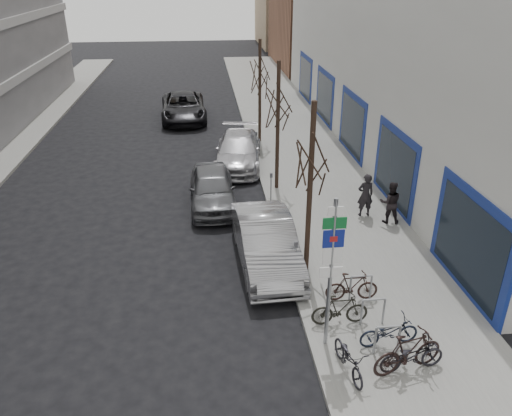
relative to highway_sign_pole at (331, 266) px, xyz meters
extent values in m
plane|color=black|center=(-2.40, 0.01, -2.46)|extent=(120.00, 120.00, 0.00)
cube|color=slate|center=(2.10, 10.01, -2.38)|extent=(5.00, 70.00, 0.15)
cube|color=brown|center=(10.60, 40.01, 1.54)|extent=(12.00, 14.00, 8.00)
cube|color=#937A5B|center=(11.10, 55.01, 2.04)|extent=(13.00, 12.00, 9.00)
cylinder|color=gray|center=(0.00, 0.01, -0.36)|extent=(0.10, 0.10, 4.20)
cube|color=white|center=(0.00, -0.02, 1.44)|extent=(0.35, 0.03, 0.22)
cube|color=#0C5926|center=(0.00, -0.02, 1.14)|extent=(0.55, 0.03, 0.28)
cube|color=navy|center=(0.00, -0.02, 0.74)|extent=(0.50, 0.03, 0.45)
cube|color=maroon|center=(0.00, -0.03, 0.74)|extent=(0.18, 0.02, 0.14)
cube|color=white|center=(0.00, -0.02, 0.29)|extent=(0.45, 0.03, 0.45)
cube|color=white|center=(0.00, -0.02, -0.16)|extent=(0.55, 0.03, 0.28)
cylinder|color=gray|center=(1.10, -0.49, -1.91)|extent=(0.06, 0.06, 0.80)
cylinder|color=gray|center=(1.70, -0.49, -1.91)|extent=(0.06, 0.06, 0.80)
cylinder|color=gray|center=(1.40, -0.49, -1.51)|extent=(0.60, 0.06, 0.06)
cylinder|color=gray|center=(1.10, 0.61, -1.91)|extent=(0.06, 0.06, 0.80)
cylinder|color=gray|center=(1.70, 0.61, -1.91)|extent=(0.06, 0.06, 0.80)
cylinder|color=gray|center=(1.40, 0.61, -1.51)|extent=(0.60, 0.06, 0.06)
cylinder|color=gray|center=(1.10, 1.71, -1.91)|extent=(0.06, 0.06, 0.80)
cylinder|color=gray|center=(1.70, 1.71, -1.91)|extent=(0.06, 0.06, 0.80)
cylinder|color=gray|center=(1.40, 1.71, -1.51)|extent=(0.60, 0.06, 0.06)
cylinder|color=black|center=(0.20, 3.51, 0.29)|extent=(0.16, 0.16, 5.50)
cylinder|color=black|center=(0.20, 10.01, 0.29)|extent=(0.16, 0.16, 5.50)
cylinder|color=black|center=(0.20, 16.51, 0.29)|extent=(0.16, 0.16, 5.50)
cylinder|color=gray|center=(-0.25, 3.01, -1.76)|extent=(0.05, 0.05, 1.10)
cube|color=#3F3F44|center=(-0.25, 3.01, -1.13)|extent=(0.10, 0.08, 0.18)
cylinder|color=gray|center=(-0.25, 8.51, -1.76)|extent=(0.05, 0.05, 1.10)
cube|color=#3F3F44|center=(-0.25, 8.51, -1.13)|extent=(0.10, 0.08, 0.18)
cylinder|color=gray|center=(-0.25, 14.01, -1.76)|extent=(0.05, 0.05, 1.10)
cube|color=#3F3F44|center=(-0.25, 14.01, -1.13)|extent=(0.10, 0.08, 0.18)
imported|color=black|center=(0.30, -1.03, -1.84)|extent=(0.69, 1.59, 0.94)
imported|color=black|center=(1.67, -1.12, -1.75)|extent=(1.93, 0.98, 1.12)
imported|color=black|center=(1.55, -0.20, -1.84)|extent=(1.58, 0.60, 0.94)
imported|color=black|center=(0.54, 0.73, -1.84)|extent=(1.55, 0.47, 0.94)
imported|color=black|center=(1.79, -1.10, -1.82)|extent=(1.65, 0.66, 0.98)
imported|color=black|center=(1.15, 1.73, -1.84)|extent=(1.54, 0.50, 0.93)
imported|color=#9C9DA1|center=(-1.00, 4.11, -1.65)|extent=(1.95, 5.01, 1.62)
imported|color=#535458|center=(-2.60, 8.80, -1.70)|extent=(1.87, 4.48, 1.51)
imported|color=#ADACB1|center=(-1.22, 13.23, -1.70)|extent=(2.75, 5.46, 1.52)
imported|color=black|center=(-4.05, 21.75, -1.65)|extent=(2.98, 5.97, 1.62)
imported|color=black|center=(3.14, 6.98, -1.46)|extent=(0.63, 0.42, 1.69)
imported|color=black|center=(3.88, 6.33, -1.49)|extent=(0.67, 0.52, 1.63)
camera|label=1|loc=(-2.80, -9.66, 6.30)|focal=35.00mm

